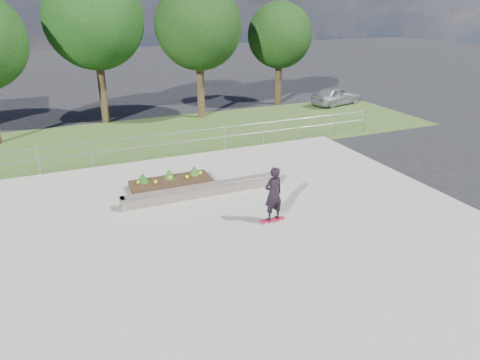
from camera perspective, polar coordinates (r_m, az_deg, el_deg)
name	(u,v)px	position (r m, az deg, el deg)	size (l,w,h in m)	color
ground	(253,231)	(13.21, 1.77, -6.86)	(120.00, 120.00, 0.00)	black
grass_verge	(165,136)	(22.89, -9.91, 5.84)	(30.00, 8.00, 0.02)	#375220
concrete_slab	(253,230)	(13.19, 1.77, -6.74)	(15.00, 15.00, 0.06)	#9B948A
fence	(183,140)	(19.42, -7.55, 5.29)	(20.06, 0.06, 1.20)	gray
tree_mid_left	(94,20)	(25.53, -18.89, 19.52)	(5.25, 5.25, 8.25)	#322314
tree_mid_right	(199,26)	(25.68, -5.55, 19.72)	(4.90, 4.90, 7.70)	#342515
tree_far_right	(280,36)	(29.46, 5.32, 18.62)	(4.20, 4.20, 6.60)	black
grind_ledge	(205,190)	(15.40, -4.64, -1.32)	(6.00, 0.44, 0.43)	brown
planter_bed	(171,181)	(16.32, -9.20, -0.20)	(3.00, 1.20, 0.61)	black
skateboarder	(273,194)	(13.24, 4.47, -1.90)	(0.80, 0.52, 1.85)	white
parked_car	(337,96)	(30.22, 12.75, 10.93)	(1.52, 3.77, 1.28)	#9FA5A9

